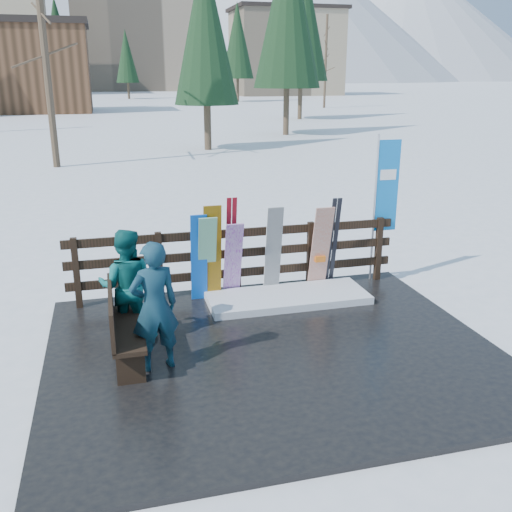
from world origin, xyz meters
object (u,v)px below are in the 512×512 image
object	(u,v)px
snowboard_0	(199,258)
snowboard_4	(273,251)
snowboard_5	(321,248)
person_front	(154,306)
snowboard_3	(233,260)
rental_flag	(384,191)
person_back	(127,286)
snowboard_2	(212,253)
bench	(121,325)
snowboard_1	(207,258)

from	to	relation	value
snowboard_0	snowboard_4	size ratio (longest dim) A/B	0.96
snowboard_5	person_front	world-z (taller)	person_front
snowboard_3	rental_flag	xyz separation A→B (m)	(2.78, 0.27, 0.95)
rental_flag	person_back	distance (m)	4.82
person_back	snowboard_2	bearing A→B (deg)	-128.44
snowboard_4	person_back	bearing A→B (deg)	-154.51
bench	snowboard_4	world-z (taller)	snowboard_4
snowboard_0	rental_flag	world-z (taller)	rental_flag
snowboard_2	snowboard_4	xyz separation A→B (m)	(1.03, -0.00, -0.04)
snowboard_1	snowboard_5	world-z (taller)	snowboard_5
bench	snowboard_1	bearing A→B (deg)	51.49
snowboard_3	snowboard_4	bearing A→B (deg)	0.00
snowboard_4	person_back	world-z (taller)	person_back
snowboard_0	snowboard_3	xyz separation A→B (m)	(0.56, 0.00, -0.08)
person_front	snowboard_1	bearing A→B (deg)	-128.92
snowboard_3	snowboard_0	bearing A→B (deg)	180.00
snowboard_1	snowboard_4	distance (m)	1.12
snowboard_1	bench	bearing A→B (deg)	-128.51
snowboard_4	snowboard_1	bearing A→B (deg)	180.00
snowboard_1	snowboard_4	size ratio (longest dim) A/B	0.97
bench	person_back	bearing A→B (deg)	79.72
snowboard_4	snowboard_3	bearing A→B (deg)	180.00
snowboard_2	rental_flag	xyz separation A→B (m)	(3.12, 0.27, 0.80)
snowboard_2	snowboard_5	size ratio (longest dim) A/B	1.07
snowboard_2	snowboard_3	distance (m)	0.37
snowboard_0	person_back	xyz separation A→B (m)	(-1.19, -1.16, 0.06)
snowboard_1	snowboard_2	xyz separation A→B (m)	(0.09, 0.00, 0.08)
snowboard_2	snowboard_3	bearing A→B (deg)	-0.00
snowboard_1	person_front	distance (m)	2.32
snowboard_5	person_back	size ratio (longest dim) A/B	0.95
snowboard_2	snowboard_4	size ratio (longest dim) A/B	1.05
snowboard_0	snowboard_1	world-z (taller)	snowboard_0
snowboard_3	snowboard_5	xyz separation A→B (m)	(1.53, 0.00, 0.09)
snowboard_1	person_back	size ratio (longest dim) A/B	0.93
snowboard_3	snowboard_1	bearing A→B (deg)	180.00
snowboard_5	snowboard_3	bearing A→B (deg)	180.00
snowboard_3	bench	bearing A→B (deg)	-135.95
snowboard_5	rental_flag	world-z (taller)	rental_flag
snowboard_5	person_front	xyz separation A→B (m)	(-2.97, -2.08, 0.09)
snowboard_3	snowboard_5	world-z (taller)	snowboard_5
snowboard_4	rental_flag	bearing A→B (deg)	7.34
snowboard_1	snowboard_0	bearing A→B (deg)	180.00
snowboard_5	rental_flag	distance (m)	1.55
rental_flag	person_back	xyz separation A→B (m)	(-4.53, -1.43, -0.80)
snowboard_3	rental_flag	size ratio (longest dim) A/B	0.53
snowboard_3	person_front	distance (m)	2.54
snowboard_1	rental_flag	size ratio (longest dim) A/B	0.57
snowboard_1	rental_flag	distance (m)	3.34
snowboard_1	person_front	bearing A→B (deg)	-116.08
snowboard_0	person_back	distance (m)	1.66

